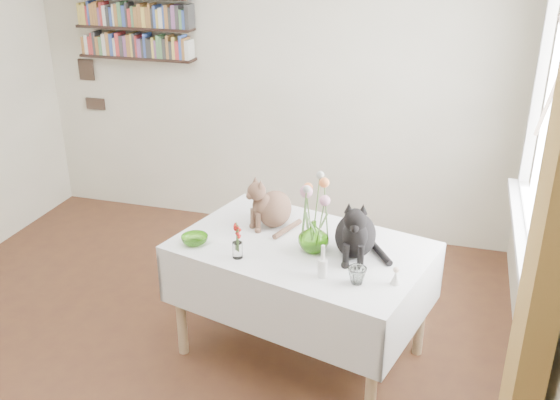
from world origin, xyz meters
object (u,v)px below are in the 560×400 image
(dining_table, at_px, (301,273))
(black_cat, at_px, (356,224))
(bookshelf_unit, at_px, (133,1))
(flower_vase, at_px, (314,236))
(tabby_cat, at_px, (275,200))

(dining_table, bearing_deg, black_cat, -4.25)
(dining_table, bearing_deg, bookshelf_unit, 138.58)
(flower_vase, bearing_deg, tabby_cat, 140.03)
(black_cat, distance_m, flower_vase, 0.25)
(dining_table, relative_size, bookshelf_unit, 1.57)
(dining_table, relative_size, tabby_cat, 4.78)
(dining_table, relative_size, flower_vase, 8.77)
(dining_table, distance_m, tabby_cat, 0.46)
(dining_table, bearing_deg, flower_vase, -30.29)
(dining_table, height_order, bookshelf_unit, bookshelf_unit)
(black_cat, bearing_deg, dining_table, 169.19)
(dining_table, xyz_separation_m, black_cat, (0.30, -0.02, 0.37))
(dining_table, bearing_deg, tabby_cat, 137.21)
(tabby_cat, relative_size, flower_vase, 1.83)
(black_cat, bearing_deg, tabby_cat, 149.92)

